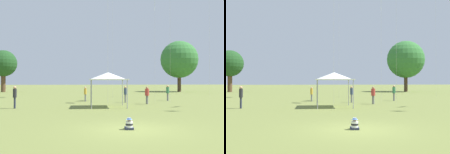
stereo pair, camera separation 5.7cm
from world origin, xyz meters
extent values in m
plane|color=olive|center=(0.00, 0.00, 0.00)|extent=(300.00, 300.00, 0.00)
cube|color=#282D47|center=(-0.12, 0.04, 0.05)|extent=(0.44, 0.52, 0.10)
cylinder|color=white|center=(-0.13, -0.05, 0.24)|extent=(0.34, 0.34, 0.28)
cylinder|color=black|center=(-0.13, -0.05, 0.24)|extent=(0.35, 0.35, 0.08)
sphere|color=#A37556|center=(-0.13, -0.05, 0.45)|extent=(0.17, 0.17, 0.17)
cylinder|color=#6B8ED1|center=(-0.13, -0.05, 0.46)|extent=(0.30, 0.30, 0.01)
cylinder|color=#6B8ED1|center=(-0.13, -0.05, 0.49)|extent=(0.18, 0.18, 0.08)
cylinder|color=slate|center=(3.89, 12.75, 0.41)|extent=(0.30, 0.30, 0.82)
cylinder|color=#B23833|center=(3.89, 12.75, 1.15)|extent=(0.55, 0.55, 0.65)
sphere|color=#A37556|center=(3.89, 12.75, 1.57)|extent=(0.22, 0.22, 0.22)
cylinder|color=slate|center=(2.12, 14.82, 0.41)|extent=(0.20, 0.20, 0.82)
cylinder|color=#334260|center=(2.12, 14.82, 1.15)|extent=(0.37, 0.37, 0.65)
sphere|color=tan|center=(2.12, 14.82, 1.57)|extent=(0.22, 0.22, 0.22)
cylinder|color=slate|center=(-1.95, 16.58, 0.39)|extent=(0.22, 0.22, 0.77)
cylinder|color=gold|center=(-1.95, 16.58, 1.08)|extent=(0.40, 0.40, 0.61)
sphere|color=tan|center=(-1.95, 16.58, 1.48)|extent=(0.21, 0.21, 0.21)
cylinder|color=#282D42|center=(-7.67, 10.01, 0.44)|extent=(0.21, 0.21, 0.88)
cylinder|color=#232328|center=(-7.67, 10.01, 1.23)|extent=(0.38, 0.38, 0.70)
sphere|color=tan|center=(-7.67, 10.01, 1.68)|extent=(0.24, 0.24, 0.24)
cylinder|color=slate|center=(7.23, 16.64, 0.43)|extent=(0.24, 0.24, 0.85)
cylinder|color=#387A51|center=(7.23, 16.64, 1.19)|extent=(0.44, 0.44, 0.68)
sphere|color=tan|center=(7.23, 16.64, 1.63)|extent=(0.23, 0.23, 0.23)
cube|color=white|center=(-0.10, 10.32, 2.34)|extent=(3.22, 3.22, 0.08)
cone|color=white|center=(-0.10, 10.32, 2.66)|extent=(3.06, 3.06, 0.57)
cylinder|color=#99999E|center=(-1.50, 11.77, 1.15)|extent=(0.07, 0.07, 2.30)
cylinder|color=#99999E|center=(1.35, 11.72, 1.15)|extent=(0.07, 0.07, 2.30)
cylinder|color=#99999E|center=(-1.55, 8.92, 1.15)|extent=(0.07, 0.07, 2.30)
cylinder|color=#99999E|center=(1.31, 8.87, 1.15)|extent=(0.07, 0.07, 2.30)
cylinder|color=#BCB7A8|center=(15.29, 22.80, 9.74)|extent=(0.01, 0.01, 19.47)
cylinder|color=#BCB7A8|center=(1.75, 23.03, 10.80)|extent=(0.01, 0.01, 21.59)
cylinder|color=#BCB7A8|center=(6.51, 13.68, 7.27)|extent=(0.01, 0.01, 14.52)
cylinder|color=white|center=(5.81, 16.77, 10.72)|extent=(0.02, 0.02, 1.28)
cylinder|color=#BCB7A8|center=(5.81, 16.77, 5.85)|extent=(0.01, 0.01, 11.69)
cylinder|color=brown|center=(-18.24, 43.33, 2.17)|extent=(0.89, 0.89, 4.34)
sphere|color=#1E471E|center=(-18.24, 43.33, 5.81)|extent=(5.34, 5.34, 5.34)
cylinder|color=#473323|center=(17.81, 40.94, 2.31)|extent=(0.73, 0.73, 4.61)
sphere|color=#337033|center=(17.81, 40.94, 6.74)|extent=(7.74, 7.74, 7.74)
camera|label=1|loc=(-2.23, -11.79, 2.20)|focal=42.00mm
camera|label=2|loc=(-2.17, -11.79, 2.20)|focal=42.00mm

